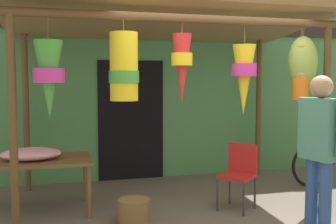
{
  "coord_description": "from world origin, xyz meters",
  "views": [
    {
      "loc": [
        -1.82,
        -4.63,
        1.68
      ],
      "look_at": [
        -0.32,
        0.96,
        1.22
      ],
      "focal_mm": 43.52,
      "sensor_mm": 36.0,
      "label": 1
    }
  ],
  "objects_px": {
    "folding_chair": "(239,170)",
    "customer_foreground": "(320,143)",
    "flower_heap_on_table": "(32,154)",
    "wicker_basket_by_table": "(134,211)",
    "display_table": "(39,164)"
  },
  "relations": [
    {
      "from": "flower_heap_on_table",
      "to": "wicker_basket_by_table",
      "type": "bearing_deg",
      "value": -28.17
    },
    {
      "from": "folding_chair",
      "to": "customer_foreground",
      "type": "bearing_deg",
      "value": -73.04
    },
    {
      "from": "wicker_basket_by_table",
      "to": "customer_foreground",
      "type": "distance_m",
      "value": 2.23
    },
    {
      "from": "display_table",
      "to": "folding_chair",
      "type": "distance_m",
      "value": 2.55
    },
    {
      "from": "wicker_basket_by_table",
      "to": "customer_foreground",
      "type": "height_order",
      "value": "customer_foreground"
    },
    {
      "from": "folding_chair",
      "to": "wicker_basket_by_table",
      "type": "distance_m",
      "value": 1.48
    },
    {
      "from": "folding_chair",
      "to": "flower_heap_on_table",
      "type": "bearing_deg",
      "value": 170.15
    },
    {
      "from": "flower_heap_on_table",
      "to": "customer_foreground",
      "type": "bearing_deg",
      "value": -28.86
    },
    {
      "from": "display_table",
      "to": "flower_heap_on_table",
      "type": "relative_size",
      "value": 1.75
    },
    {
      "from": "folding_chair",
      "to": "customer_foreground",
      "type": "height_order",
      "value": "customer_foreground"
    },
    {
      "from": "display_table",
      "to": "folding_chair",
      "type": "height_order",
      "value": "folding_chair"
    },
    {
      "from": "flower_heap_on_table",
      "to": "customer_foreground",
      "type": "relative_size",
      "value": 0.42
    },
    {
      "from": "display_table",
      "to": "folding_chair",
      "type": "relative_size",
      "value": 1.51
    },
    {
      "from": "customer_foreground",
      "to": "folding_chair",
      "type": "bearing_deg",
      "value": 106.96
    },
    {
      "from": "display_table",
      "to": "wicker_basket_by_table",
      "type": "bearing_deg",
      "value": -31.17
    }
  ]
}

